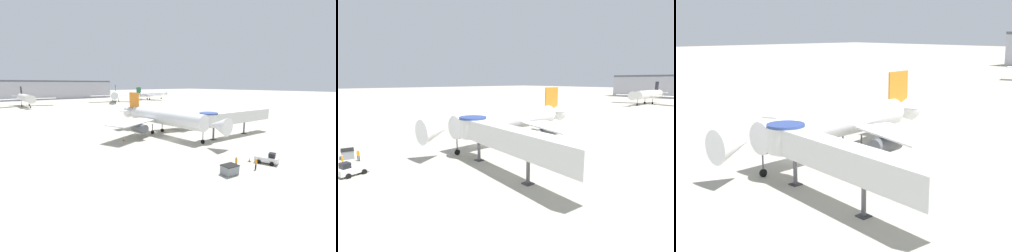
# 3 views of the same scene
# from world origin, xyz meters

# --- Properties ---
(ground_plane) EXTENTS (800.00, 800.00, 0.00)m
(ground_plane) POSITION_xyz_m (0.00, 0.00, 0.00)
(ground_plane) COLOR #A8A393
(main_airplane) EXTENTS (29.34, 34.13, 10.18)m
(main_airplane) POSITION_xyz_m (2.67, 5.26, 4.30)
(main_airplane) COLOR white
(main_airplane) RESTS_ON ground_plane
(jet_bridge) EXTENTS (23.31, 4.99, 6.34)m
(jet_bridge) POSITION_xyz_m (14.63, -6.78, 4.65)
(jet_bridge) COLOR silver
(jet_bridge) RESTS_ON ground_plane
(traffic_cone_port_wing) EXTENTS (0.51, 0.51, 0.84)m
(traffic_cone_port_wing) POSITION_xyz_m (-8.30, 5.58, 0.40)
(traffic_cone_port_wing) COLOR black
(traffic_cone_port_wing) RESTS_ON ground_plane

